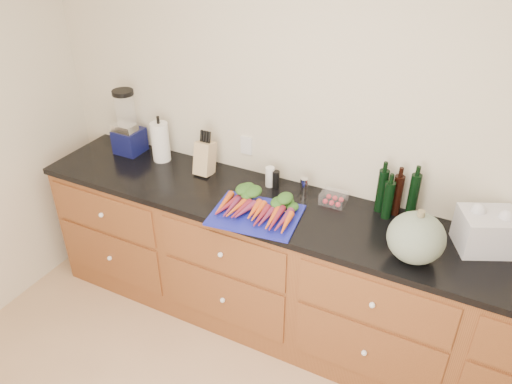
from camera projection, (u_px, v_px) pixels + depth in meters
The scene contains 15 objects.
wall_back at pixel (339, 136), 2.91m from camera, with size 4.10×0.05×2.60m, color beige.
cabinets at pixel (310, 280), 3.11m from camera, with size 3.60×0.64×0.90m.
countertop at pixel (315, 218), 2.86m from camera, with size 3.64×0.62×0.04m, color black.
cutting_board at pixel (256, 215), 2.84m from camera, with size 0.49×0.37×0.01m, color #161B9A.
carrots at pixel (259, 207), 2.85m from camera, with size 0.46×0.31×0.06m.
squash at pixel (416, 238), 2.46m from camera, with size 0.29×0.29×0.26m, color #5D6F5D.
blender_appliance at pixel (127, 126), 3.43m from camera, with size 0.18×0.18×0.45m.
paper_towel at pixel (160, 142), 3.36m from camera, with size 0.12×0.12×0.27m, color white.
knife_block at pixel (205, 158), 3.22m from camera, with size 0.11×0.11×0.22m, color tan.
grinder_salt at pixel (270, 177), 3.10m from camera, with size 0.06×0.06×0.13m, color white.
grinder_pepper at pixel (276, 179), 3.09m from camera, with size 0.05×0.05×0.11m, color black.
canister_chrome at pixel (304, 187), 3.02m from camera, with size 0.05×0.05×0.11m, color silver.
tomato_box at pixel (334, 198), 2.94m from camera, with size 0.15×0.12×0.07m, color white.
bottles at pixel (395, 196), 2.79m from camera, with size 0.23×0.12×0.28m.
grocery_bag at pixel (487, 231), 2.55m from camera, with size 0.28×0.22×0.20m, color silver, non-canonical shape.
Camera 1 is at (0.76, -0.95, 2.55)m, focal length 35.00 mm.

